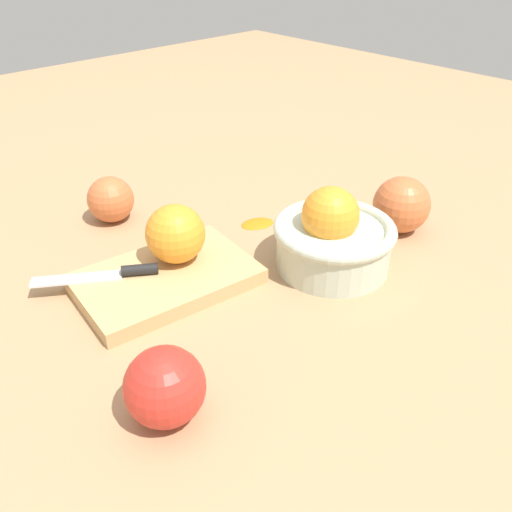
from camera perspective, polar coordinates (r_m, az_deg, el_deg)
The scene contains 9 objects.
ground_plane at distance 0.75m, azimuth -3.84°, elevation -0.36°, with size 2.40×2.40×0.00m, color tan.
bowl at distance 0.72m, azimuth 8.10°, elevation 1.94°, with size 0.16×0.16×0.11m.
cutting_board at distance 0.70m, azimuth -9.40°, elevation -2.41°, with size 0.22×0.14×0.02m, color tan.
orange_on_board at distance 0.70m, azimuth -8.48°, elevation 2.33°, with size 0.08×0.08×0.08m, color orange.
knife at distance 0.70m, azimuth -14.82°, elevation -1.80°, with size 0.14×0.10×0.01m.
apple_back_right at distance 0.52m, azimuth -9.59°, elevation -13.42°, with size 0.08×0.08×0.08m, color red.
apple_back_left at distance 0.83m, azimuth 15.07°, elevation 5.23°, with size 0.08×0.08×0.08m, color #CC6638.
apple_front_right at distance 0.86m, azimuth -15.06°, elevation 5.77°, with size 0.07×0.07×0.07m, color #CC6638.
citrus_peel at distance 0.83m, azimuth 0.16°, elevation 3.63°, with size 0.05×0.04×0.01m, color orange.
Camera 1 is at (0.39, 0.49, 0.41)m, focal length 37.98 mm.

